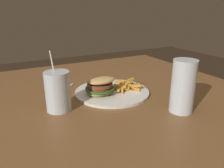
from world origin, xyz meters
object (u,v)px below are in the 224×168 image
object	(u,v)px
beer_glass	(183,88)
juice_glass	(58,93)
meal_plate_near	(108,89)
spoon	(62,92)

from	to	relation	value
beer_glass	juice_glass	bearing A→B (deg)	-29.05
meal_plate_near	juice_glass	world-z (taller)	juice_glass
juice_glass	spoon	xyz separation A→B (m)	(-0.05, -0.14, -0.06)
meal_plate_near	beer_glass	world-z (taller)	beer_glass
beer_glass	spoon	size ratio (longest dim) A/B	1.36
meal_plate_near	juice_glass	bearing A→B (deg)	12.28
beer_glass	juice_glass	xyz separation A→B (m)	(0.36, -0.20, -0.02)
meal_plate_near	spoon	bearing A→B (deg)	-30.19
beer_glass	spoon	distance (m)	0.47
juice_glass	spoon	size ratio (longest dim) A/B	1.54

